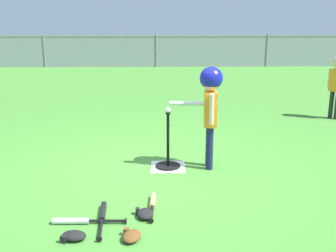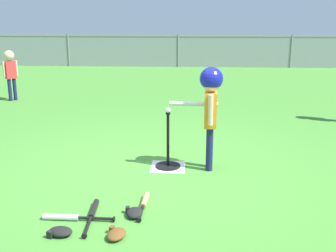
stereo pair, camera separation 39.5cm
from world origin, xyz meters
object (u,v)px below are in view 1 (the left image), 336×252
Objects in this scene: batting_tee at (168,158)px; glove_near_bats at (145,214)px; baseball_on_tee at (168,110)px; spare_bat_black at (102,215)px; batter_child at (210,97)px; glove_tossed_aside at (74,236)px; glove_by_plate at (131,236)px; spare_bat_wood at (153,203)px; spare_bat_silver at (79,221)px.

glove_near_bats is at bearing -100.87° from batting_tee.
baseball_on_tee reaches higher than spare_bat_black.
batter_child is (0.52, -0.02, 0.81)m from batting_tee.
glove_near_bats is at bearing 33.05° from glove_tossed_aside.
batter_child is 5.19× the size of glove_by_plate.
batter_child is at bearing 57.12° from spare_bat_wood.
batting_tee is 3.12× the size of glove_near_bats.
spare_bat_black is at bearing -116.30° from baseball_on_tee.
glove_by_plate is at bearing -116.99° from batter_child.
baseball_on_tee is 1.35m from spare_bat_wood.
spare_bat_wood is 2.51× the size of glove_near_bats.
glove_by_plate and glove_near_bats have the same top height.
spare_bat_black is at bearing -116.30° from batting_tee.
glove_near_bats is (0.41, 0.01, 0.01)m from spare_bat_black.
baseball_on_tee is 1.68m from spare_bat_black.
spare_bat_black is at bearing -178.74° from glove_near_bats.
spare_bat_wood is 2.32× the size of glove_by_plate.
glove_near_bats is (0.62, 0.12, 0.01)m from spare_bat_silver.
glove_tossed_aside is at bearing -146.95° from glove_near_bats.
baseball_on_tee is at bearing 78.33° from glove_by_plate.
glove_by_plate is 0.51m from glove_tossed_aside.
batter_child is at bearing 48.20° from spare_bat_black.
batter_child is 2.14m from glove_by_plate.
spare_bat_silver and spare_bat_wood have the same top height.
baseball_on_tee is at bearing 63.70° from spare_bat_black.
batter_child is 1.85× the size of spare_bat_silver.
spare_bat_silver is 2.80× the size of glove_by_plate.
glove_by_plate reaches higher than spare_bat_silver.
glove_near_bats is 0.73m from glove_tossed_aside.
batter_child reaches higher than glove_near_bats.
batter_child is 5.61× the size of glove_near_bats.
baseball_on_tee is 0.30× the size of glove_tossed_aside.
batter_child is 2.21m from spare_bat_silver.
batter_child reaches higher than glove_by_plate.
glove_near_bats reaches higher than spare_bat_wood.
batting_tee is 2.89× the size of glove_by_plate.
spare_bat_silver is (-1.40, -1.45, -0.90)m from batter_child.
glove_by_plate is (-0.36, -1.76, -0.73)m from baseball_on_tee.
baseball_on_tee is 0.11× the size of spare_bat_black.
batter_child is at bearing 59.50° from glove_near_bats.
glove_tossed_aside is (-0.87, -1.75, -0.73)m from baseball_on_tee.
baseball_on_tee is 0.13× the size of spare_bat_wood.
glove_by_plate is (-0.18, -0.65, 0.01)m from spare_bat_wood.
spare_bat_wood is (-0.71, -1.09, -0.90)m from batter_child.
batting_tee is 1.14m from spare_bat_wood.
spare_bat_black is at bearing 28.10° from spare_bat_silver.
baseball_on_tee is 0.06× the size of batter_child.
spare_bat_silver is at bearing 150.63° from glove_by_plate.
glove_by_plate and glove_tossed_aside have the same top height.
glove_near_bats reaches higher than spare_bat_silver.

